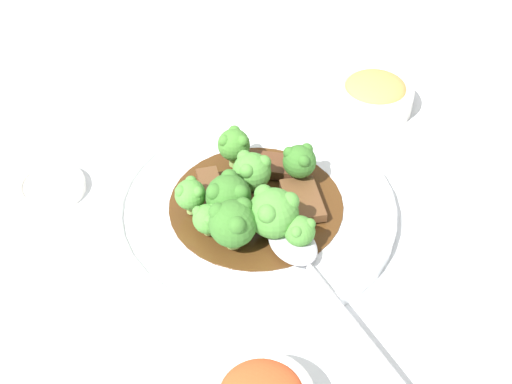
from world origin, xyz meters
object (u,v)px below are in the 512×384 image
object	(u,v)px
broccoli_floret_5	(299,161)
sauce_dish	(52,186)
beef_strip_1	(302,198)
broccoli_floret_6	(234,144)
broccoli_floret_3	(190,194)
broccoli_floret_8	(208,218)
beef_strip_3	(211,188)
broccoli_floret_4	(300,231)
beef_strip_0	(268,165)
side_bowl_appetizer	(375,94)
beef_strip_2	(260,208)
broccoli_floret_0	(228,196)
broccoli_floret_7	(252,171)
broccoli_floret_1	(273,212)
serving_spoon	(303,257)
main_plate	(256,207)
broccoli_floret_2	(233,223)

from	to	relation	value
broccoli_floret_5	sauce_dish	xyz separation A→B (m)	(-0.01, 0.29, -0.04)
beef_strip_1	broccoli_floret_6	xyz separation A→B (m)	(0.06, 0.08, 0.03)
broccoli_floret_3	broccoli_floret_8	bearing A→B (deg)	-144.54
beef_strip_3	broccoli_floret_4	world-z (taller)	broccoli_floret_4
broccoli_floret_5	broccoli_floret_6	xyz separation A→B (m)	(0.02, 0.08, 0.00)
broccoli_floret_4	broccoli_floret_8	world-z (taller)	broccoli_floret_4
beef_strip_1	broccoli_floret_5	distance (m)	0.04
beef_strip_0	broccoli_floret_4	bearing A→B (deg)	-162.66
beef_strip_0	side_bowl_appetizer	xyz separation A→B (m)	(0.15, -0.13, -0.00)
beef_strip_2	broccoli_floret_0	size ratio (longest dim) A/B	1.28
beef_strip_2	broccoli_floret_8	distance (m)	0.07
beef_strip_2	broccoli_floret_7	world-z (taller)	broccoli_floret_7
broccoli_floret_0	broccoli_floret_1	distance (m)	0.05
broccoli_floret_1	broccoli_floret_4	distance (m)	0.03
broccoli_floret_0	beef_strip_2	bearing A→B (deg)	-74.49
beef_strip_3	broccoli_floret_0	distance (m)	0.05
serving_spoon	beef_strip_2	bearing A→B (deg)	34.59
broccoli_floret_3	sauce_dish	xyz separation A→B (m)	(0.04, 0.17, -0.04)
broccoli_floret_0	broccoli_floret_8	xyz separation A→B (m)	(-0.03, 0.02, -0.01)
beef_strip_2	sauce_dish	size ratio (longest dim) A/B	0.89
broccoli_floret_6	sauce_dish	xyz separation A→B (m)	(-0.04, 0.21, -0.04)
main_plate	beef_strip_1	bearing A→B (deg)	-86.18
beef_strip_1	broccoli_floret_3	bearing A→B (deg)	100.44
beef_strip_1	broccoli_floret_2	distance (m)	0.10
beef_strip_0	broccoli_floret_4	distance (m)	0.13
broccoli_floret_1	broccoli_floret_2	bearing A→B (deg)	112.33
broccoli_floret_2	main_plate	bearing A→B (deg)	-17.28
beef_strip_1	sauce_dish	size ratio (longest dim) A/B	0.93
broccoli_floret_3	serving_spoon	size ratio (longest dim) A/B	0.19
beef_strip_0	serving_spoon	xyz separation A→B (m)	(-0.14, -0.04, 0.00)
broccoli_floret_2	broccoli_floret_8	xyz separation A→B (m)	(0.02, 0.03, -0.01)
beef_strip_0	broccoli_floret_6	size ratio (longest dim) A/B	1.32
broccoli_floret_3	broccoli_floret_7	bearing A→B (deg)	-59.13
broccoli_floret_3	broccoli_floret_6	bearing A→B (deg)	-27.02
beef_strip_2	broccoli_floret_1	bearing A→B (deg)	-154.54
beef_strip_0	broccoli_floret_5	distance (m)	0.05
beef_strip_0	broccoli_floret_2	world-z (taller)	broccoli_floret_2
beef_strip_1	side_bowl_appetizer	size ratio (longest dim) A/B	0.71
broccoli_floret_3	main_plate	bearing A→B (deg)	-74.83
main_plate	beef_strip_3	distance (m)	0.05
main_plate	broccoli_floret_8	xyz separation A→B (m)	(-0.05, 0.05, 0.03)
beef_strip_1	broccoli_floret_5	size ratio (longest dim) A/B	1.47
broccoli_floret_6	serving_spoon	world-z (taller)	broccoli_floret_6
broccoli_floret_1	broccoli_floret_4	size ratio (longest dim) A/B	1.48
sauce_dish	serving_spoon	bearing A→B (deg)	-110.47
serving_spoon	broccoli_floret_5	bearing A→B (deg)	2.81
beef_strip_3	broccoli_floret_7	bearing A→B (deg)	-80.47
main_plate	broccoli_floret_5	bearing A→B (deg)	-52.19
beef_strip_0	broccoli_floret_8	world-z (taller)	broccoli_floret_8
broccoli_floret_4	serving_spoon	world-z (taller)	broccoli_floret_4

